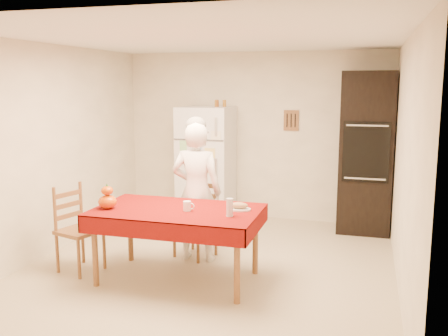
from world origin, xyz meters
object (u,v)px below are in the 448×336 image
at_px(seated_woman, 197,192).
at_px(refrigerator, 206,164).
at_px(dining_table, 177,216).
at_px(oven_cabinet, 366,153).
at_px(pumpkin_lower, 108,202).
at_px(chair_far, 198,214).
at_px(bread_plate, 239,209).
at_px(coffee_mug, 187,206).
at_px(wine_glass, 230,207).
at_px(chair_left, 76,225).

bearing_deg(seated_woman, refrigerator, -77.08).
xyz_separation_m(dining_table, seated_woman, (-0.01, 0.64, 0.11)).
bearing_deg(oven_cabinet, pumpkin_lower, -134.92).
bearing_deg(chair_far, refrigerator, 124.53).
bearing_deg(bread_plate, seated_woman, 141.49).
bearing_deg(coffee_mug, chair_far, 101.44).
distance_m(coffee_mug, pumpkin_lower, 0.83).
distance_m(refrigerator, chair_far, 1.61).
height_order(refrigerator, wine_glass, refrigerator).
bearing_deg(seated_woman, dining_table, 89.53).
xyz_separation_m(seated_woman, pumpkin_lower, (-0.69, -0.82, 0.03)).
xyz_separation_m(wine_glass, bread_plate, (0.03, 0.25, -0.08)).
bearing_deg(oven_cabinet, dining_table, -127.81).
bearing_deg(oven_cabinet, coffee_mug, -125.42).
relative_size(dining_table, bread_plate, 7.08).
distance_m(dining_table, chair_left, 1.19).
bearing_deg(pumpkin_lower, wine_glass, 2.55).
height_order(dining_table, chair_far, chair_far).
distance_m(oven_cabinet, seated_woman, 2.55).
xyz_separation_m(refrigerator, wine_glass, (1.03, -2.44, -0.00)).
xyz_separation_m(oven_cabinet, seated_woman, (-1.85, -1.73, -0.29)).
relative_size(chair_far, chair_left, 1.00).
xyz_separation_m(oven_cabinet, coffee_mug, (-1.71, -2.41, -0.29)).
relative_size(dining_table, chair_left, 1.79).
bearing_deg(seated_woman, coffee_mug, 99.78).
xyz_separation_m(pumpkin_lower, bread_plate, (1.32, 0.31, -0.06)).
height_order(chair_far, coffee_mug, chair_far).
relative_size(chair_left, wine_glass, 5.40).
xyz_separation_m(seated_woman, coffee_mug, (0.14, -0.68, 0.01)).
xyz_separation_m(refrigerator, chair_left, (-0.74, -2.36, -0.34)).
distance_m(oven_cabinet, pumpkin_lower, 3.60).
bearing_deg(pumpkin_lower, coffee_mug, 9.27).
bearing_deg(oven_cabinet, chair_far, -140.09).
bearing_deg(bread_plate, wine_glass, -97.06).
relative_size(chair_left, coffee_mug, 9.50).
relative_size(refrigerator, chair_left, 1.79).
xyz_separation_m(oven_cabinet, chair_far, (-1.88, -1.57, -0.59)).
xyz_separation_m(chair_far, wine_glass, (0.64, -0.91, 0.34)).
xyz_separation_m(coffee_mug, wine_glass, (0.47, -0.08, 0.04)).
bearing_deg(wine_glass, dining_table, 168.79).
xyz_separation_m(chair_left, wine_glass, (1.77, -0.08, 0.34)).
bearing_deg(coffee_mug, refrigerator, 103.48).
height_order(dining_table, chair_left, chair_left).
xyz_separation_m(dining_table, chair_left, (-1.18, -0.04, -0.18)).
distance_m(refrigerator, bread_plate, 2.43).
distance_m(coffee_mug, wine_glass, 0.48).
height_order(oven_cabinet, chair_far, oven_cabinet).
distance_m(wine_glass, bread_plate, 0.27).
bearing_deg(pumpkin_lower, refrigerator, 84.13).
bearing_deg(seated_woman, pumpkin_lower, 48.46).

